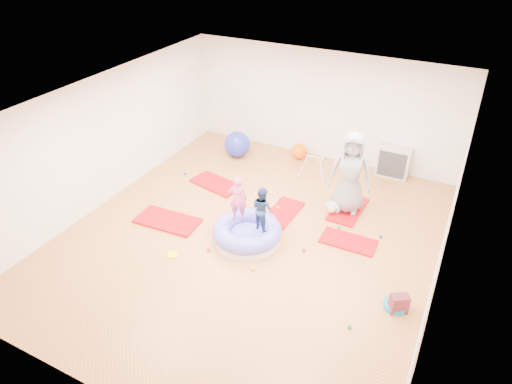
% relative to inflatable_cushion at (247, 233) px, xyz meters
% --- Properties ---
extents(room, '(7.01, 8.01, 2.81)m').
position_rel_inflatable_cushion_xyz_m(room, '(-0.01, 0.10, 1.23)').
color(room, '#C47C3F').
rests_on(room, ground).
extents(gym_mat_front_left, '(1.38, 0.75, 0.06)m').
position_rel_inflatable_cushion_xyz_m(gym_mat_front_left, '(-1.79, -0.22, -0.14)').
color(gym_mat_front_left, '#B50008').
rests_on(gym_mat_front_left, ground).
extents(gym_mat_mid_left, '(1.33, 0.86, 0.05)m').
position_rel_inflatable_cushion_xyz_m(gym_mat_mid_left, '(-1.67, 1.55, -0.14)').
color(gym_mat_mid_left, '#B50008').
rests_on(gym_mat_mid_left, ground).
extents(gym_mat_center_back, '(0.59, 1.12, 0.05)m').
position_rel_inflatable_cushion_xyz_m(gym_mat_center_back, '(0.26, 1.17, -0.15)').
color(gym_mat_center_back, '#B50008').
rests_on(gym_mat_center_back, ground).
extents(gym_mat_right, '(1.09, 0.56, 0.05)m').
position_rel_inflatable_cushion_xyz_m(gym_mat_right, '(1.83, 0.83, -0.15)').
color(gym_mat_right, '#B50008').
rests_on(gym_mat_right, ground).
extents(gym_mat_rear_right, '(0.64, 1.23, 0.05)m').
position_rel_inflatable_cushion_xyz_m(gym_mat_rear_right, '(1.48, 1.93, -0.14)').
color(gym_mat_rear_right, '#B50008').
rests_on(gym_mat_rear_right, ground).
extents(inflatable_cushion, '(1.38, 1.38, 0.43)m').
position_rel_inflatable_cushion_xyz_m(inflatable_cushion, '(0.00, 0.00, 0.00)').
color(inflatable_cushion, silver).
rests_on(inflatable_cushion, ground).
extents(child_pink, '(0.41, 0.34, 0.97)m').
position_rel_inflatable_cushion_xyz_m(child_pink, '(-0.26, 0.12, 0.71)').
color(child_pink, '#D74B7D').
rests_on(child_pink, inflatable_cushion).
extents(child_navy, '(0.54, 0.48, 0.90)m').
position_rel_inflatable_cushion_xyz_m(child_navy, '(0.29, 0.07, 0.68)').
color(child_navy, navy).
rests_on(child_navy, inflatable_cushion).
extents(adult_caregiver, '(0.98, 0.73, 1.82)m').
position_rel_inflatable_cushion_xyz_m(adult_caregiver, '(1.45, 1.88, 0.79)').
color(adult_caregiver, gray).
rests_on(adult_caregiver, gym_mat_rear_right).
extents(infant, '(0.36, 0.37, 0.21)m').
position_rel_inflatable_cushion_xyz_m(infant, '(1.22, 1.67, -0.01)').
color(infant, '#93BADE').
rests_on(infant, gym_mat_rear_right).
extents(ball_pit_balls, '(5.16, 2.95, 0.07)m').
position_rel_inflatable_cushion_xyz_m(ball_pit_balls, '(0.55, 0.43, -0.13)').
color(ball_pit_balls, '#1A9035').
rests_on(ball_pit_balls, ground).
extents(exercise_ball_blue, '(0.69, 0.69, 0.69)m').
position_rel_inflatable_cushion_xyz_m(exercise_ball_blue, '(-1.93, 3.09, 0.17)').
color(exercise_ball_blue, '#2228A3').
rests_on(exercise_ball_blue, ground).
extents(exercise_ball_orange, '(0.42, 0.42, 0.42)m').
position_rel_inflatable_cushion_xyz_m(exercise_ball_orange, '(-0.41, 3.70, 0.04)').
color(exercise_ball_orange, '#E35D00').
rests_on(exercise_ball_orange, ground).
extents(infant_play_gym, '(0.67, 0.64, 0.51)m').
position_rel_inflatable_cushion_xyz_m(infant_play_gym, '(0.27, 3.06, 0.17)').
color(infant_play_gym, beige).
rests_on(infant_play_gym, ground).
extents(cube_shelf, '(0.77, 0.38, 0.77)m').
position_rel_inflatable_cushion_xyz_m(cube_shelf, '(1.98, 3.89, 0.21)').
color(cube_shelf, beige).
rests_on(cube_shelf, ground).
extents(balance_disc, '(0.39, 0.39, 0.09)m').
position_rel_inflatable_cushion_xyz_m(balance_disc, '(3.04, -0.50, -0.13)').
color(balance_disc, teal).
rests_on(balance_disc, ground).
extents(backpack, '(0.34, 0.31, 0.34)m').
position_rel_inflatable_cushion_xyz_m(backpack, '(3.09, -0.57, -0.00)').
color(backpack, maroon).
rests_on(backpack, ground).
extents(yellow_toy, '(0.20, 0.20, 0.03)m').
position_rel_inflatable_cushion_xyz_m(yellow_toy, '(-1.04, -1.08, -0.15)').
color(yellow_toy, '#FAEB0A').
rests_on(yellow_toy, ground).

